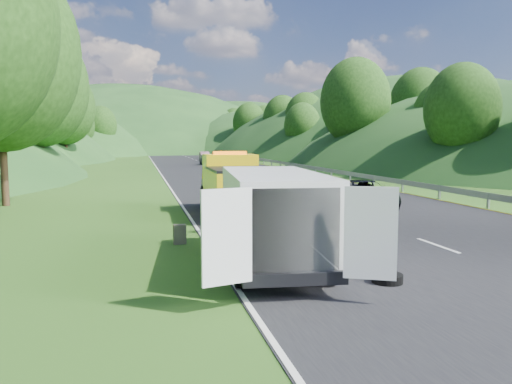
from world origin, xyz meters
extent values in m
plane|color=#38661E|center=(0.00, 0.00, 0.00)|extent=(320.00, 320.00, 0.00)
cube|color=black|center=(3.00, 40.00, 0.01)|extent=(14.00, 200.00, 0.02)
cube|color=gray|center=(10.30, 52.50, 0.00)|extent=(0.06, 140.00, 1.52)
cylinder|color=black|center=(-2.89, 8.01, 0.54)|extent=(0.40, 1.09, 1.09)
cylinder|color=black|center=(-0.83, 7.98, 0.54)|extent=(0.40, 1.09, 1.09)
cylinder|color=black|center=(-2.96, 3.66, 0.54)|extent=(0.40, 1.09, 1.09)
cylinder|color=black|center=(-0.89, 3.63, 0.54)|extent=(0.40, 1.09, 1.09)
cube|color=yellow|center=(-1.87, 7.07, 1.58)|extent=(2.37, 1.78, 2.07)
cube|color=yellow|center=(-1.91, 4.63, 1.31)|extent=(2.45, 3.74, 1.41)
cube|color=black|center=(-1.91, 4.63, 2.07)|extent=(2.45, 3.74, 0.11)
cube|color=black|center=(-1.85, 8.38, 0.98)|extent=(2.20, 1.34, 0.76)
cube|color=black|center=(-1.84, 9.03, 0.76)|extent=(2.29, 0.25, 0.54)
cube|color=yellow|center=(-1.85, 8.76, 1.69)|extent=(2.19, 0.89, 1.19)
cube|color=orange|center=(-1.87, 7.07, 2.67)|extent=(1.53, 0.30, 0.17)
cube|color=black|center=(-1.86, 7.83, 1.96)|extent=(2.07, 0.12, 0.98)
cylinder|color=black|center=(-3.39, -1.23, 0.43)|extent=(0.41, 0.89, 0.86)
cylinder|color=black|center=(-1.46, -1.44, 0.43)|extent=(0.41, 0.89, 0.86)
cylinder|color=black|center=(-3.78, -4.89, 0.43)|extent=(0.41, 0.89, 0.86)
cylinder|color=black|center=(-1.84, -5.09, 0.43)|extent=(0.41, 0.89, 0.86)
cube|color=white|center=(-2.63, -3.27, 1.46)|extent=(2.79, 5.82, 2.00)
cube|color=white|center=(-2.32, -0.31, 1.03)|extent=(2.25, 1.19, 1.08)
cube|color=black|center=(-2.34, -0.53, 1.89)|extent=(2.03, 0.57, 0.90)
cube|color=black|center=(-2.92, -6.01, 1.46)|extent=(1.84, 0.30, 1.73)
cube|color=white|center=(-4.36, -6.35, 1.46)|extent=(1.01, 0.31, 1.84)
cube|color=white|center=(-1.57, -6.64, 1.46)|extent=(0.95, 0.51, 1.84)
cube|color=black|center=(-2.93, -6.12, 0.49)|extent=(2.17, 0.39, 0.27)
imported|color=white|center=(-2.90, 1.34, 0.00)|extent=(0.52, 0.67, 1.70)
imported|color=#D0C96F|center=(-2.91, 0.22, 0.00)|extent=(0.55, 0.49, 0.93)
imported|color=black|center=(-1.47, -4.55, 0.00)|extent=(1.23, 0.98, 1.67)
cube|color=#524C3D|center=(-4.74, 0.15, 0.31)|extent=(0.41, 0.26, 0.62)
cylinder|color=black|center=(-0.46, -5.30, 0.00)|extent=(0.71, 0.71, 0.20)
imported|color=black|center=(4.50, 6.37, 0.00)|extent=(2.68, 4.99, 1.33)
imported|color=#4B4C50|center=(2.85, 49.78, 0.00)|extent=(1.77, 4.40, 1.50)
imported|color=#835768|center=(4.47, 65.07, 0.00)|extent=(1.42, 4.06, 1.34)
camera|label=1|loc=(-5.95, -15.47, 3.28)|focal=35.00mm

